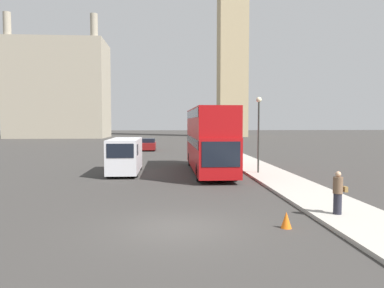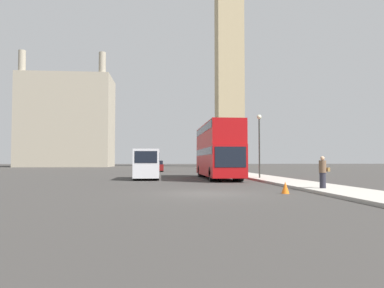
{
  "view_description": "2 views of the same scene",
  "coord_description": "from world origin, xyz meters",
  "px_view_note": "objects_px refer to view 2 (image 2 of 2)",
  "views": [
    {
      "loc": [
        -0.36,
        -12.36,
        3.53
      ],
      "look_at": [
        1.38,
        13.01,
        2.04
      ],
      "focal_mm": 35.0,
      "sensor_mm": 36.0,
      "label": 1
    },
    {
      "loc": [
        -2.09,
        -17.13,
        1.52
      ],
      "look_at": [
        1.29,
        23.3,
        3.31
      ],
      "focal_mm": 35.0,
      "sensor_mm": 36.0,
      "label": 2
    }
  ],
  "objects_px": {
    "pedestrian": "(323,172)",
    "white_van": "(147,163)",
    "parked_sedan": "(157,167)",
    "street_lamp": "(259,135)",
    "clock_tower": "(229,24)",
    "red_double_decker_bus": "(218,149)"
  },
  "relations": [
    {
      "from": "pedestrian",
      "to": "parked_sedan",
      "type": "distance_m",
      "value": 34.9
    },
    {
      "from": "red_double_decker_bus",
      "to": "street_lamp",
      "type": "height_order",
      "value": "street_lamp"
    },
    {
      "from": "red_double_decker_bus",
      "to": "pedestrian",
      "type": "height_order",
      "value": "red_double_decker_bus"
    },
    {
      "from": "street_lamp",
      "to": "parked_sedan",
      "type": "relative_size",
      "value": 1.16
    },
    {
      "from": "pedestrian",
      "to": "street_lamp",
      "type": "relative_size",
      "value": 0.31
    },
    {
      "from": "pedestrian",
      "to": "street_lamp",
      "type": "bearing_deg",
      "value": 90.68
    },
    {
      "from": "clock_tower",
      "to": "parked_sedan",
      "type": "height_order",
      "value": "clock_tower"
    },
    {
      "from": "street_lamp",
      "to": "clock_tower",
      "type": "bearing_deg",
      "value": 81.51
    },
    {
      "from": "clock_tower",
      "to": "red_double_decker_bus",
      "type": "xyz_separation_m",
      "value": [
        -13.06,
        -64.92,
        -35.04
      ]
    },
    {
      "from": "white_van",
      "to": "street_lamp",
      "type": "height_order",
      "value": "street_lamp"
    },
    {
      "from": "pedestrian",
      "to": "red_double_decker_bus",
      "type": "bearing_deg",
      "value": 104.3
    },
    {
      "from": "red_double_decker_bus",
      "to": "pedestrian",
      "type": "xyz_separation_m",
      "value": [
        3.28,
        -12.89,
        -1.55
      ]
    },
    {
      "from": "red_double_decker_bus",
      "to": "white_van",
      "type": "xyz_separation_m",
      "value": [
        -5.83,
        -0.41,
        -1.2
      ]
    },
    {
      "from": "red_double_decker_bus",
      "to": "parked_sedan",
      "type": "xyz_separation_m",
      "value": [
        -5.24,
        20.96,
        -1.8
      ]
    },
    {
      "from": "pedestrian",
      "to": "street_lamp",
      "type": "height_order",
      "value": "street_lamp"
    },
    {
      "from": "clock_tower",
      "to": "street_lamp",
      "type": "distance_m",
      "value": 75.26
    },
    {
      "from": "red_double_decker_bus",
      "to": "white_van",
      "type": "distance_m",
      "value": 5.96
    },
    {
      "from": "white_van",
      "to": "pedestrian",
      "type": "xyz_separation_m",
      "value": [
        9.11,
        -12.48,
        -0.34
      ]
    },
    {
      "from": "white_van",
      "to": "parked_sedan",
      "type": "height_order",
      "value": "white_van"
    },
    {
      "from": "red_double_decker_bus",
      "to": "street_lamp",
      "type": "distance_m",
      "value": 3.63
    },
    {
      "from": "pedestrian",
      "to": "white_van",
      "type": "bearing_deg",
      "value": 126.14
    },
    {
      "from": "white_van",
      "to": "pedestrian",
      "type": "relative_size",
      "value": 3.49
    }
  ]
}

